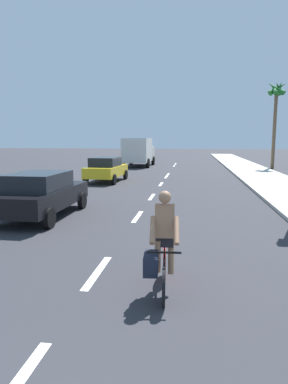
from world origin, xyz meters
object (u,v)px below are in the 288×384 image
(parked_car_black, at_px, (41,193))
(palm_tree_distant, at_px, (276,99))
(parked_car_yellow, at_px, (106,169))
(delivery_truck, at_px, (139,151))
(cyclist, at_px, (162,247))

(parked_car_black, xyz_separation_m, palm_tree_distant, (12.54, 21.81, 5.47))
(parked_car_yellow, relative_size, delivery_truck, 0.69)
(delivery_truck, height_order, palm_tree_distant, palm_tree_distant)
(cyclist, bearing_deg, parked_car_yellow, -76.37)
(parked_car_yellow, xyz_separation_m, delivery_truck, (0.06, 12.84, 0.67))
(cyclist, height_order, delivery_truck, delivery_truck)
(parked_car_yellow, bearing_deg, delivery_truck, 92.49)
(cyclist, relative_size, parked_car_black, 0.40)
(parked_car_black, distance_m, palm_tree_distant, 25.74)
(parked_car_yellow, bearing_deg, cyclist, -69.49)
(cyclist, xyz_separation_m, parked_car_black, (-4.72, 5.38, 0.01))
(parked_car_yellow, height_order, delivery_truck, delivery_truck)
(parked_car_yellow, relative_size, palm_tree_distant, 0.54)
(cyclist, height_order, parked_car_black, cyclist)
(palm_tree_distant, bearing_deg, parked_car_black, -119.89)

